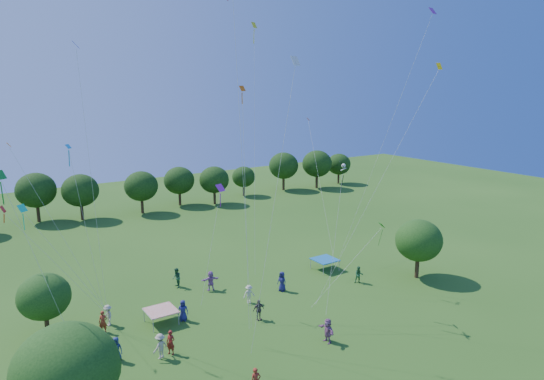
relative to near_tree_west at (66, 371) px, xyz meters
The scene contains 37 objects.
near_tree_west is the anchor object (origin of this frame).
near_tree_north 12.25m from the near_tree_west, 86.29° to the left, with size 3.67×3.67×4.78m.
near_tree_east 32.28m from the near_tree_west, ahead, with size 4.35×4.35×5.63m.
treeline 45.78m from the near_tree_west, 74.55° to the left, with size 88.01×8.77×6.77m.
tent_red_stripe 13.11m from the near_tree_west, 48.98° to the left, with size 2.20×2.20×1.10m.
tent_blue 28.46m from the near_tree_west, 23.71° to the left, with size 2.20×2.20×1.10m.
crowd_person_0 8.13m from the near_tree_west, 57.37° to the left, with size 0.82×0.44×1.66m, color navy.
crowd_person_1 9.47m from the near_tree_west, 34.81° to the left, with size 0.63×0.41×1.70m, color maroon.
crowd_person_2 27.50m from the near_tree_west, 15.01° to the left, with size 0.78×0.42×1.59m, color #2B6635.
crowd_person_3 8.81m from the near_tree_west, 37.28° to the left, with size 1.14×0.51×1.74m, color #A29882.
crowd_person_4 16.35m from the near_tree_west, 22.01° to the left, with size 0.98×0.44×1.67m, color #483E3A.
crowd_person_5 17.43m from the near_tree_west, ahead, with size 1.67×0.60×1.79m, color #905482.
crowd_person_6 13.87m from the near_tree_west, 42.54° to the left, with size 0.82×0.45×1.67m, color navy.
crowd_person_8 19.73m from the near_tree_west, 51.96° to the left, with size 0.89×0.48×1.79m, color #225132.
crowd_person_9 12.91m from the near_tree_west, 66.90° to the left, with size 1.08×0.48×1.65m, color #B0A78D.
crowd_person_10 5.25m from the near_tree_west, 51.74° to the left, with size 0.93×0.42×1.58m, color #403933.
crowd_person_11 19.66m from the near_tree_west, 42.56° to the left, with size 1.66×0.59×1.78m, color #A866AF.
crowd_person_12 21.89m from the near_tree_west, 26.02° to the left, with size 0.88×0.48×1.79m, color navy.
crowd_person_13 11.89m from the near_tree_west, 67.89° to the left, with size 0.63×0.40×1.67m, color maroon.
crowd_person_14 8.08m from the near_tree_west, 75.77° to the left, with size 0.80×0.43×1.62m, color #275C2E.
crowd_person_15 18.44m from the near_tree_west, 29.66° to the left, with size 1.03×0.46×1.58m, color beige.
pirate_kite 22.63m from the near_tree_west, 10.01° to the left, with size 3.61×2.65×10.90m.
red_high_kite 20.74m from the near_tree_west, 15.84° to the left, with size 1.51×0.72×25.11m.
small_kite_0 32.33m from the near_tree_west, 29.01° to the left, with size 4.26×9.88×13.12m.
small_kite_1 16.37m from the near_tree_west, 19.17° to the left, with size 1.09×2.17×16.47m.
small_kite_2 25.54m from the near_tree_west, ahead, with size 7.22×4.73×18.02m.
small_kite_3 23.02m from the near_tree_west, ahead, with size 5.96×1.71×6.13m.
small_kite_4 12.92m from the near_tree_west, 72.43° to the left, with size 1.89×1.10×12.69m.
small_kite_5 32.38m from the near_tree_west, ahead, with size 5.09×5.63×22.58m.
small_kite_6 17.05m from the near_tree_west, ahead, with size 3.23×0.67×18.12m.
small_kite_7 14.52m from the near_tree_west, 86.65° to the left, with size 4.95×3.49×8.18m.
small_kite_8 14.65m from the near_tree_west, 90.10° to the left, with size 5.79×3.82×8.17m.
small_kite_9 14.30m from the near_tree_west, 84.56° to the left, with size 5.20×1.97×12.74m.
small_kite_10 28.18m from the near_tree_west, 36.10° to the left, with size 2.97×4.40×22.07m.
small_kite_11 8.09m from the near_tree_west, 104.05° to the left, with size 3.50×0.65×12.28m.
small_kite_12 15.72m from the near_tree_west, 67.90° to the left, with size 1.35×2.17×19.16m.
small_kite_13 17.10m from the near_tree_west, 35.23° to the left, with size 2.95×1.63×8.95m.
Camera 1 is at (-17.29, -12.15, 17.67)m, focal length 32.00 mm.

